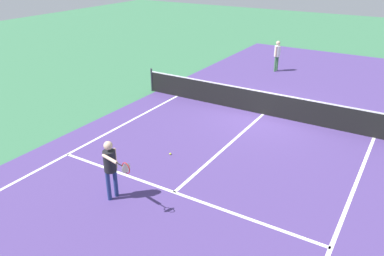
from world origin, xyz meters
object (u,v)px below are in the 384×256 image
at_px(tennis_ball_mid_court, 170,154).
at_px(player_near, 111,164).
at_px(player_far, 277,53).
at_px(net, 264,103).

bearing_deg(tennis_ball_mid_court, player_near, -88.61).
xyz_separation_m(player_far, tennis_ball_mid_court, (0.44, -10.87, -0.97)).
xyz_separation_m(player_near, player_far, (-0.51, 13.60, -0.03)).
distance_m(player_near, player_far, 13.61).
height_order(net, tennis_ball_mid_court, net).
bearing_deg(player_near, tennis_ball_mid_court, 91.39).
bearing_deg(player_near, player_far, 92.15).
bearing_deg(player_far, player_near, -87.85).
relative_size(player_near, player_far, 1.01).
xyz_separation_m(net, player_near, (-1.21, -7.44, 0.54)).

